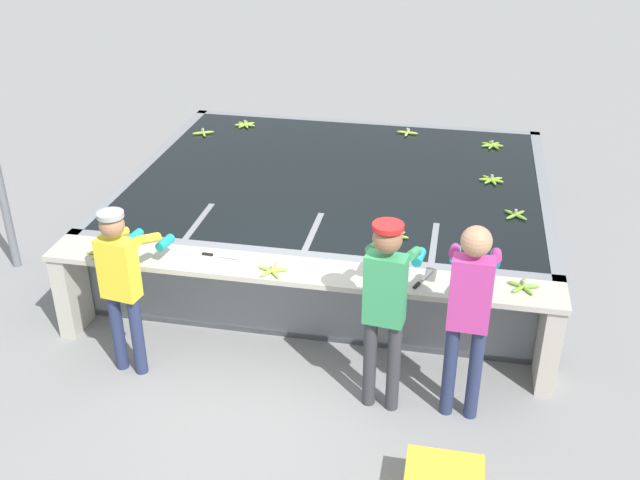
{
  "coord_description": "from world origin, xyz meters",
  "views": [
    {
      "loc": [
        1.3,
        -5.29,
        4.2
      ],
      "look_at": [
        0.0,
        1.3,
        0.63
      ],
      "focal_mm": 42.0,
      "sensor_mm": 36.0,
      "label": 1
    }
  ],
  "objects_px": {
    "banana_bunch_ledge_0": "(523,286)",
    "knife_0": "(420,282)",
    "banana_bunch_floating_3": "(394,236)",
    "knife_1": "(215,255)",
    "worker_0": "(122,277)",
    "worker_2": "(470,305)",
    "banana_bunch_floating_1": "(203,133)",
    "banana_bunch_floating_4": "(492,145)",
    "worker_1": "(386,298)",
    "banana_bunch_ledge_2": "(272,270)",
    "banana_bunch_floating_5": "(515,215)",
    "banana_bunch_floating_2": "(407,132)",
    "banana_bunch_floating_6": "(491,180)",
    "banana_bunch_floating_0": "(245,125)",
    "banana_bunch_ledge_1": "(102,252)"
  },
  "relations": [
    {
      "from": "knife_0",
      "to": "banana_bunch_floating_4",
      "type": "bearing_deg",
      "value": 79.84
    },
    {
      "from": "banana_bunch_floating_4",
      "to": "banana_bunch_floating_5",
      "type": "distance_m",
      "value": 1.96
    },
    {
      "from": "banana_bunch_ledge_2",
      "to": "banana_bunch_floating_3",
      "type": "bearing_deg",
      "value": 41.48
    },
    {
      "from": "banana_bunch_floating_2",
      "to": "banana_bunch_floating_5",
      "type": "distance_m",
      "value": 2.55
    },
    {
      "from": "banana_bunch_floating_6",
      "to": "banana_bunch_ledge_0",
      "type": "distance_m",
      "value": 2.27
    },
    {
      "from": "banana_bunch_floating_1",
      "to": "banana_bunch_ledge_1",
      "type": "relative_size",
      "value": 0.95
    },
    {
      "from": "worker_1",
      "to": "banana_bunch_floating_4",
      "type": "distance_m",
      "value": 4.04
    },
    {
      "from": "banana_bunch_ledge_2",
      "to": "banana_bunch_floating_4",
      "type": "bearing_deg",
      "value": 61.62
    },
    {
      "from": "worker_1",
      "to": "worker_2",
      "type": "relative_size",
      "value": 0.98
    },
    {
      "from": "banana_bunch_ledge_2",
      "to": "knife_0",
      "type": "xyz_separation_m",
      "value": [
        1.28,
        0.08,
        -0.01
      ]
    },
    {
      "from": "banana_bunch_ledge_0",
      "to": "worker_0",
      "type": "bearing_deg",
      "value": -170.74
    },
    {
      "from": "banana_bunch_floating_1",
      "to": "banana_bunch_floating_4",
      "type": "bearing_deg",
      "value": 4.14
    },
    {
      "from": "worker_0",
      "to": "worker_1",
      "type": "bearing_deg",
      "value": -1.4
    },
    {
      "from": "worker_0",
      "to": "banana_bunch_floating_4",
      "type": "xyz_separation_m",
      "value": [
        3.1,
        3.89,
        -0.03
      ]
    },
    {
      "from": "worker_2",
      "to": "banana_bunch_floating_5",
      "type": "bearing_deg",
      "value": 77.86
    },
    {
      "from": "banana_bunch_floating_6",
      "to": "banana_bunch_ledge_0",
      "type": "height_order",
      "value": "banana_bunch_ledge_0"
    },
    {
      "from": "banana_bunch_floating_3",
      "to": "banana_bunch_floating_5",
      "type": "xyz_separation_m",
      "value": [
        1.14,
        0.69,
        0.0
      ]
    },
    {
      "from": "banana_bunch_floating_2",
      "to": "banana_bunch_floating_6",
      "type": "distance_m",
      "value": 1.71
    },
    {
      "from": "banana_bunch_ledge_2",
      "to": "knife_1",
      "type": "distance_m",
      "value": 0.61
    },
    {
      "from": "banana_bunch_floating_6",
      "to": "banana_bunch_floating_0",
      "type": "bearing_deg",
      "value": 158.77
    },
    {
      "from": "banana_bunch_floating_1",
      "to": "banana_bunch_floating_4",
      "type": "distance_m",
      "value": 3.64
    },
    {
      "from": "banana_bunch_floating_1",
      "to": "banana_bunch_floating_5",
      "type": "xyz_separation_m",
      "value": [
        3.86,
        -1.69,
        0.0
      ]
    },
    {
      "from": "banana_bunch_floating_3",
      "to": "worker_2",
      "type": "bearing_deg",
      "value": -60.98
    },
    {
      "from": "banana_bunch_floating_3",
      "to": "banana_bunch_ledge_0",
      "type": "relative_size",
      "value": 1.01
    },
    {
      "from": "worker_0",
      "to": "banana_bunch_ledge_1",
      "type": "relative_size",
      "value": 5.61
    },
    {
      "from": "worker_1",
      "to": "worker_2",
      "type": "distance_m",
      "value": 0.65
    },
    {
      "from": "banana_bunch_ledge_0",
      "to": "banana_bunch_floating_3",
      "type": "bearing_deg",
      "value": 148.59
    },
    {
      "from": "worker_1",
      "to": "banana_bunch_floating_3",
      "type": "height_order",
      "value": "worker_1"
    },
    {
      "from": "banana_bunch_floating_2",
      "to": "banana_bunch_floating_6",
      "type": "height_order",
      "value": "same"
    },
    {
      "from": "banana_bunch_floating_2",
      "to": "banana_bunch_floating_3",
      "type": "bearing_deg",
      "value": -87.17
    },
    {
      "from": "worker_0",
      "to": "worker_2",
      "type": "distance_m",
      "value": 2.9
    },
    {
      "from": "banana_bunch_floating_0",
      "to": "knife_1",
      "type": "distance_m",
      "value": 3.54
    },
    {
      "from": "knife_0",
      "to": "knife_1",
      "type": "distance_m",
      "value": 1.86
    },
    {
      "from": "worker_1",
      "to": "banana_bunch_ledge_2",
      "type": "bearing_deg",
      "value": 156.49
    },
    {
      "from": "banana_bunch_floating_0",
      "to": "knife_0",
      "type": "xyz_separation_m",
      "value": [
        2.58,
        -3.57,
        -0.01
      ]
    },
    {
      "from": "banana_bunch_floating_5",
      "to": "knife_1",
      "type": "xyz_separation_m",
      "value": [
        -2.69,
        -1.37,
        -0.01
      ]
    },
    {
      "from": "worker_2",
      "to": "banana_bunch_ledge_1",
      "type": "height_order",
      "value": "worker_2"
    },
    {
      "from": "knife_0",
      "to": "knife_1",
      "type": "xyz_separation_m",
      "value": [
        -1.86,
        0.1,
        0.0
      ]
    },
    {
      "from": "worker_0",
      "to": "banana_bunch_floating_5",
      "type": "relative_size",
      "value": 6.64
    },
    {
      "from": "worker_1",
      "to": "banana_bunch_floating_4",
      "type": "bearing_deg",
      "value": 77.83
    },
    {
      "from": "worker_0",
      "to": "knife_0",
      "type": "relative_size",
      "value": 4.67
    },
    {
      "from": "banana_bunch_ledge_0",
      "to": "banana_bunch_floating_4",
      "type": "bearing_deg",
      "value": 94.12
    },
    {
      "from": "banana_bunch_ledge_0",
      "to": "banana_bunch_floating_5",
      "type": "bearing_deg",
      "value": 90.8
    },
    {
      "from": "banana_bunch_ledge_0",
      "to": "knife_1",
      "type": "bearing_deg",
      "value": 179.38
    },
    {
      "from": "banana_bunch_ledge_0",
      "to": "knife_0",
      "type": "xyz_separation_m",
      "value": [
        -0.85,
        -0.07,
        -0.01
      ]
    },
    {
      "from": "banana_bunch_floating_1",
      "to": "banana_bunch_floating_5",
      "type": "bearing_deg",
      "value": -23.62
    },
    {
      "from": "worker_2",
      "to": "banana_bunch_ledge_2",
      "type": "height_order",
      "value": "worker_2"
    },
    {
      "from": "knife_1",
      "to": "worker_0",
      "type": "bearing_deg",
      "value": -137.77
    },
    {
      "from": "banana_bunch_floating_2",
      "to": "banana_bunch_floating_4",
      "type": "xyz_separation_m",
      "value": [
        1.06,
        -0.25,
        -0.0
      ]
    },
    {
      "from": "worker_1",
      "to": "banana_bunch_ledge_1",
      "type": "xyz_separation_m",
      "value": [
        -2.63,
        0.47,
        -0.12
      ]
    }
  ]
}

